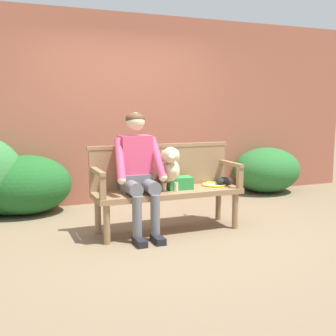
# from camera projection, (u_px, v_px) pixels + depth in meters

# --- Properties ---
(ground_plane) EXTENTS (40.00, 40.00, 0.00)m
(ground_plane) POSITION_uv_depth(u_px,v_px,m) (168.00, 231.00, 4.85)
(ground_plane) COLOR #7A664C
(brick_garden_fence) EXTENTS (8.00, 0.30, 2.74)m
(brick_garden_fence) POSITION_uv_depth(u_px,v_px,m) (122.00, 109.00, 6.33)
(brick_garden_fence) COLOR #9E5642
(brick_garden_fence) RESTS_ON ground
(hedge_bush_mid_left) EXTENTS (0.99, 0.81, 0.68)m
(hedge_bush_mid_left) POSITION_uv_depth(u_px,v_px,m) (14.00, 189.00, 5.54)
(hedge_bush_mid_left) COLOR #194C1E
(hedge_bush_mid_left) RESTS_ON ground
(hedge_bush_mid_right) EXTENTS (1.13, 0.95, 0.74)m
(hedge_bush_mid_right) POSITION_uv_depth(u_px,v_px,m) (267.00, 170.00, 6.98)
(hedge_bush_mid_right) COLOR #286B2D
(hedge_bush_mid_right) RESTS_ON ground
(hedge_bush_far_left) EXTENTS (1.17, 0.92, 0.78)m
(hedge_bush_far_left) POSITION_uv_depth(u_px,v_px,m) (26.00, 185.00, 5.55)
(hedge_bush_far_left) COLOR #1E5B23
(hedge_bush_far_left) RESTS_ON ground
(garden_bench) EXTENTS (1.68, 0.52, 0.48)m
(garden_bench) POSITION_uv_depth(u_px,v_px,m) (168.00, 195.00, 4.79)
(garden_bench) COLOR #93704C
(garden_bench) RESTS_ON ground
(bench_backrest) EXTENTS (1.72, 0.06, 0.50)m
(bench_backrest) POSITION_uv_depth(u_px,v_px,m) (161.00, 165.00, 4.95)
(bench_backrest) COLOR #93704C
(bench_backrest) RESTS_ON garden_bench
(bench_armrest_left_end) EXTENTS (0.06, 0.52, 0.28)m
(bench_armrest_left_end) POSITION_uv_depth(u_px,v_px,m) (99.00, 178.00, 4.37)
(bench_armrest_left_end) COLOR #93704C
(bench_armrest_left_end) RESTS_ON garden_bench
(bench_armrest_right_end) EXTENTS (0.06, 0.52, 0.28)m
(bench_armrest_right_end) POSITION_uv_depth(u_px,v_px,m) (234.00, 169.00, 4.97)
(bench_armrest_right_end) COLOR #93704C
(bench_armrest_right_end) RESTS_ON garden_bench
(person_seated) EXTENTS (0.56, 0.66, 1.35)m
(person_seated) POSITION_uv_depth(u_px,v_px,m) (138.00, 168.00, 4.59)
(person_seated) COLOR black
(person_seated) RESTS_ON ground
(dog_on_bench) EXTENTS (0.33, 0.49, 0.50)m
(dog_on_bench) POSITION_uv_depth(u_px,v_px,m) (170.00, 168.00, 4.75)
(dog_on_bench) COLOR beige
(dog_on_bench) RESTS_ON garden_bench
(tennis_racket) EXTENTS (0.30, 0.56, 0.03)m
(tennis_racket) POSITION_uv_depth(u_px,v_px,m) (213.00, 184.00, 5.09)
(tennis_racket) COLOR yellow
(tennis_racket) RESTS_ON garden_bench
(baseball_glove) EXTENTS (0.24, 0.19, 0.09)m
(baseball_glove) POSITION_uv_depth(u_px,v_px,m) (224.00, 181.00, 5.10)
(baseball_glove) COLOR black
(baseball_glove) RESTS_ON garden_bench
(sports_bag) EXTENTS (0.30, 0.23, 0.14)m
(sports_bag) POSITION_uv_depth(u_px,v_px,m) (179.00, 183.00, 4.83)
(sports_bag) COLOR #2D8E42
(sports_bag) RESTS_ON garden_bench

